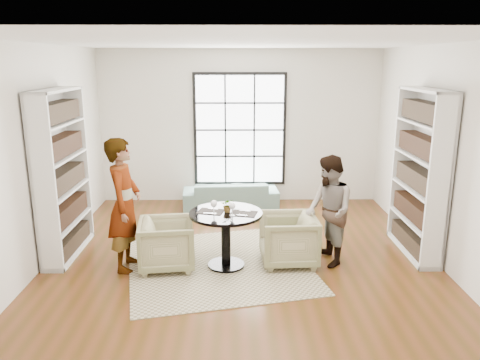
{
  "coord_description": "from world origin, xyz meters",
  "views": [
    {
      "loc": [
        -0.1,
        -6.2,
        2.78
      ],
      "look_at": [
        -0.02,
        0.4,
        1.08
      ],
      "focal_mm": 35.0,
      "sensor_mm": 36.0,
      "label": 1
    }
  ],
  "objects_px": {
    "armchair_left": "(167,244)",
    "person_left": "(124,205)",
    "person_right": "(329,211)",
    "flower_centerpiece": "(228,205)",
    "sofa": "(231,195)",
    "wine_glass_right": "(232,206)",
    "pedestal_table": "(226,227)",
    "armchair_right": "(288,239)",
    "wine_glass_left": "(214,204)"
  },
  "relations": [
    {
      "from": "armchair_left",
      "to": "person_left",
      "type": "xyz_separation_m",
      "value": [
        -0.55,
        -0.0,
        0.56
      ]
    },
    {
      "from": "person_right",
      "to": "flower_centerpiece",
      "type": "relative_size",
      "value": 8.16
    },
    {
      "from": "flower_centerpiece",
      "to": "sofa",
      "type": "bearing_deg",
      "value": 89.73
    },
    {
      "from": "person_right",
      "to": "wine_glass_right",
      "type": "height_order",
      "value": "person_right"
    },
    {
      "from": "pedestal_table",
      "to": "armchair_right",
      "type": "height_order",
      "value": "pedestal_table"
    },
    {
      "from": "sofa",
      "to": "armchair_left",
      "type": "xyz_separation_m",
      "value": [
        -0.84,
        -2.67,
        0.08
      ]
    },
    {
      "from": "pedestal_table",
      "to": "armchair_left",
      "type": "distance_m",
      "value": 0.84
    },
    {
      "from": "pedestal_table",
      "to": "armchair_left",
      "type": "relative_size",
      "value": 1.32
    },
    {
      "from": "pedestal_table",
      "to": "person_right",
      "type": "xyz_separation_m",
      "value": [
        1.42,
        0.11,
        0.2
      ]
    },
    {
      "from": "armchair_left",
      "to": "pedestal_table",
      "type": "bearing_deg",
      "value": -95.71
    },
    {
      "from": "armchair_right",
      "to": "person_right",
      "type": "distance_m",
      "value": 0.69
    },
    {
      "from": "pedestal_table",
      "to": "flower_centerpiece",
      "type": "xyz_separation_m",
      "value": [
        0.03,
        0.01,
        0.31
      ]
    },
    {
      "from": "sofa",
      "to": "wine_glass_right",
      "type": "xyz_separation_m",
      "value": [
        0.05,
        -2.81,
        0.66
      ]
    },
    {
      "from": "wine_glass_right",
      "to": "flower_centerpiece",
      "type": "height_order",
      "value": "flower_centerpiece"
    },
    {
      "from": "person_left",
      "to": "wine_glass_right",
      "type": "relative_size",
      "value": 9.77
    },
    {
      "from": "sofa",
      "to": "wine_glass_right",
      "type": "height_order",
      "value": "wine_glass_right"
    },
    {
      "from": "armchair_left",
      "to": "sofa",
      "type": "bearing_deg",
      "value": -24.52
    },
    {
      "from": "armchair_right",
      "to": "person_left",
      "type": "xyz_separation_m",
      "value": [
        -2.22,
        -0.12,
        0.55
      ]
    },
    {
      "from": "person_right",
      "to": "flower_centerpiece",
      "type": "distance_m",
      "value": 1.4
    },
    {
      "from": "sofa",
      "to": "wine_glass_left",
      "type": "xyz_separation_m",
      "value": [
        -0.2,
        -2.72,
        0.66
      ]
    },
    {
      "from": "armchair_left",
      "to": "person_right",
      "type": "distance_m",
      "value": 2.26
    },
    {
      "from": "flower_centerpiece",
      "to": "person_right",
      "type": "bearing_deg",
      "value": 3.78
    },
    {
      "from": "wine_glass_left",
      "to": "flower_centerpiece",
      "type": "height_order",
      "value": "wine_glass_left"
    },
    {
      "from": "pedestal_table",
      "to": "wine_glass_left",
      "type": "relative_size",
      "value": 5.14
    },
    {
      "from": "sofa",
      "to": "wine_glass_left",
      "type": "height_order",
      "value": "wine_glass_left"
    },
    {
      "from": "person_left",
      "to": "person_right",
      "type": "bearing_deg",
      "value": -85.22
    },
    {
      "from": "person_left",
      "to": "wine_glass_right",
      "type": "distance_m",
      "value": 1.45
    },
    {
      "from": "sofa",
      "to": "armchair_right",
      "type": "height_order",
      "value": "armchair_right"
    },
    {
      "from": "armchair_right",
      "to": "person_right",
      "type": "relative_size",
      "value": 0.5
    },
    {
      "from": "person_left",
      "to": "wine_glass_right",
      "type": "height_order",
      "value": "person_left"
    },
    {
      "from": "pedestal_table",
      "to": "person_left",
      "type": "relative_size",
      "value": 0.55
    },
    {
      "from": "person_left",
      "to": "flower_centerpiece",
      "type": "bearing_deg",
      "value": -86.44
    },
    {
      "from": "pedestal_table",
      "to": "person_right",
      "type": "distance_m",
      "value": 1.43
    },
    {
      "from": "armchair_right",
      "to": "person_left",
      "type": "relative_size",
      "value": 0.43
    },
    {
      "from": "person_left",
      "to": "flower_centerpiece",
      "type": "distance_m",
      "value": 1.38
    },
    {
      "from": "sofa",
      "to": "pedestal_table",
      "type": "bearing_deg",
      "value": 85.13
    },
    {
      "from": "person_right",
      "to": "wine_glass_left",
      "type": "height_order",
      "value": "person_right"
    },
    {
      "from": "pedestal_table",
      "to": "sofa",
      "type": "height_order",
      "value": "pedestal_table"
    },
    {
      "from": "person_right",
      "to": "wine_glass_right",
      "type": "relative_size",
      "value": 8.3
    },
    {
      "from": "person_left",
      "to": "armchair_right",
      "type": "bearing_deg",
      "value": -84.59
    },
    {
      "from": "pedestal_table",
      "to": "wine_glass_left",
      "type": "xyz_separation_m",
      "value": [
        -0.16,
        -0.07,
        0.36
      ]
    },
    {
      "from": "person_left",
      "to": "wine_glass_left",
      "type": "xyz_separation_m",
      "value": [
        1.2,
        -0.05,
        0.02
      ]
    },
    {
      "from": "armchair_left",
      "to": "wine_glass_left",
      "type": "xyz_separation_m",
      "value": [
        0.65,
        -0.05,
        0.59
      ]
    },
    {
      "from": "person_left",
      "to": "wine_glass_left",
      "type": "bearing_deg",
      "value": -90.4
    },
    {
      "from": "sofa",
      "to": "wine_glass_right",
      "type": "relative_size",
      "value": 9.76
    },
    {
      "from": "armchair_left",
      "to": "wine_glass_left",
      "type": "height_order",
      "value": "wine_glass_left"
    },
    {
      "from": "armchair_right",
      "to": "wine_glass_left",
      "type": "relative_size",
      "value": 4.02
    },
    {
      "from": "pedestal_table",
      "to": "wine_glass_right",
      "type": "distance_m",
      "value": 0.39
    },
    {
      "from": "armchair_left",
      "to": "person_left",
      "type": "height_order",
      "value": "person_left"
    },
    {
      "from": "armchair_right",
      "to": "person_right",
      "type": "bearing_deg",
      "value": 87.53
    }
  ]
}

